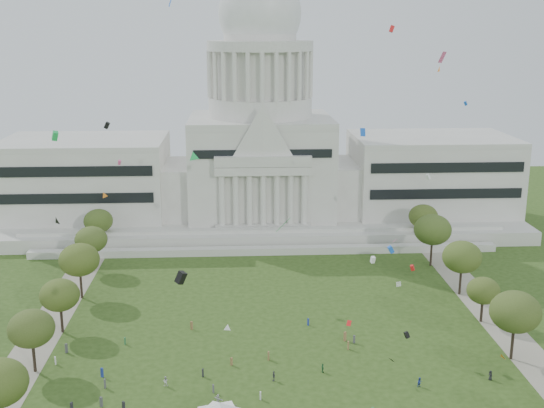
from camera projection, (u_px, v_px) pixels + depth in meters
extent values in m
cube|color=beige|center=(261.00, 216.00, 221.31)|extent=(160.00, 60.00, 4.00)
cube|color=beige|center=(265.00, 251.00, 189.66)|extent=(130.00, 3.00, 2.00)
cube|color=beige|center=(264.00, 237.00, 197.01)|extent=(140.00, 3.00, 5.00)
cube|color=beige|center=(86.00, 179.00, 214.27)|extent=(50.00, 34.00, 22.00)
cube|color=beige|center=(431.00, 175.00, 219.89)|extent=(50.00, 34.00, 22.00)
cube|color=beige|center=(175.00, 189.00, 214.52)|extent=(12.00, 26.00, 16.00)
cube|color=beige|center=(345.00, 187.00, 217.28)|extent=(12.00, 26.00, 16.00)
cube|color=beige|center=(261.00, 168.00, 216.33)|extent=(44.00, 38.00, 28.00)
cube|color=beige|center=(263.00, 171.00, 196.19)|extent=(28.00, 3.00, 2.40)
cube|color=black|center=(73.00, 185.00, 197.14)|extent=(46.00, 0.40, 11.00)
cube|color=black|center=(447.00, 181.00, 202.76)|extent=(46.00, 0.40, 11.00)
cylinder|color=beige|center=(260.00, 107.00, 211.46)|extent=(32.00, 32.00, 6.00)
cylinder|color=beige|center=(260.00, 74.00, 208.96)|extent=(28.00, 28.00, 14.00)
cylinder|color=beige|center=(260.00, 46.00, 206.82)|extent=(32.40, 32.40, 3.00)
cylinder|color=beige|center=(260.00, 27.00, 205.44)|extent=(22.00, 22.00, 8.00)
ellipsoid|color=silver|center=(260.00, 13.00, 204.44)|extent=(25.00, 25.00, 26.20)
cube|color=gray|center=(38.00, 341.00, 137.18)|extent=(8.00, 160.00, 0.04)
cube|color=gray|center=(505.00, 330.00, 142.09)|extent=(8.00, 160.00, 0.04)
cylinder|color=black|center=(34.00, 358.00, 124.38)|extent=(0.56, 0.56, 5.47)
ellipsoid|color=#36471A|center=(31.00, 329.00, 122.93)|extent=(8.42, 8.42, 6.89)
cylinder|color=black|center=(512.00, 344.00, 128.97)|extent=(0.56, 0.56, 6.20)
ellipsoid|color=#384A1A|center=(515.00, 312.00, 127.32)|extent=(9.55, 9.55, 7.82)
cylinder|color=black|center=(62.00, 320.00, 140.51)|extent=(0.56, 0.56, 5.27)
ellipsoid|color=#3C5018|center=(60.00, 295.00, 139.11)|extent=(8.12, 8.12, 6.65)
cylinder|color=black|center=(482.00, 312.00, 145.67)|extent=(0.56, 0.56, 4.56)
ellipsoid|color=#3C4D18|center=(483.00, 291.00, 144.46)|extent=(7.01, 7.01, 5.74)
cylinder|color=black|center=(81.00, 286.00, 158.30)|extent=(0.56, 0.56, 6.03)
ellipsoid|color=#3F5218|center=(79.00, 260.00, 156.70)|extent=(9.29, 9.29, 7.60)
cylinder|color=black|center=(460.00, 282.00, 160.55)|extent=(0.56, 0.56, 5.97)
ellipsoid|color=#3B521A|center=(462.00, 257.00, 158.96)|extent=(9.19, 9.19, 7.52)
cylinder|color=black|center=(93.00, 261.00, 176.30)|extent=(0.56, 0.56, 5.41)
ellipsoid|color=#3B4D1D|center=(91.00, 240.00, 174.86)|extent=(8.33, 8.33, 6.81)
cylinder|color=black|center=(431.00, 254.00, 179.91)|extent=(0.56, 0.56, 6.37)
ellipsoid|color=#354D19|center=(433.00, 230.00, 178.22)|extent=(9.82, 9.82, 8.03)
cylinder|color=black|center=(100.00, 240.00, 193.75)|extent=(0.56, 0.56, 5.32)
ellipsoid|color=#324916|center=(98.00, 221.00, 192.33)|extent=(8.19, 8.19, 6.70)
cylinder|color=black|center=(422.00, 236.00, 197.49)|extent=(0.56, 0.56, 5.47)
ellipsoid|color=#374816|center=(423.00, 216.00, 196.04)|extent=(8.42, 8.42, 6.89)
pyramid|color=white|center=(219.00, 407.00, 106.71)|extent=(9.84, 9.84, 1.88)
imported|color=#26262B|center=(490.00, 375.00, 121.81)|extent=(0.89, 1.04, 1.81)
imported|color=navy|center=(420.00, 382.00, 119.46)|extent=(1.02, 0.88, 1.78)
imported|color=#4C4C51|center=(274.00, 376.00, 121.47)|extent=(0.81, 1.21, 1.91)
imported|color=silver|center=(218.00, 400.00, 113.67)|extent=(1.88, 1.67, 1.95)
imported|color=silver|center=(165.00, 381.00, 119.72)|extent=(0.94, 0.62, 1.86)
imported|color=#33723F|center=(323.00, 368.00, 124.45)|extent=(0.75, 1.12, 1.77)
cube|color=#26262B|center=(72.00, 407.00, 111.65)|extent=(0.45, 0.53, 1.73)
cube|color=olive|center=(345.00, 336.00, 137.00)|extent=(0.61, 0.54, 1.95)
cube|color=#4C4C51|center=(105.00, 384.00, 119.02)|extent=(0.32, 0.48, 1.75)
cube|color=#33723F|center=(125.00, 341.00, 135.49)|extent=(0.30, 0.43, 1.53)
cube|color=olive|center=(192.00, 325.00, 142.24)|extent=(0.54, 0.53, 1.77)
cube|color=silver|center=(55.00, 361.00, 127.46)|extent=(0.39, 0.48, 1.56)
cube|color=silver|center=(260.00, 396.00, 115.40)|extent=(0.28, 0.41, 1.46)
cube|color=#4C4C51|center=(354.00, 339.00, 136.03)|extent=(0.49, 0.36, 1.68)
cube|color=olive|center=(348.00, 345.00, 133.42)|extent=(0.30, 0.46, 1.68)
cube|color=olive|center=(231.00, 361.00, 127.11)|extent=(0.46, 0.47, 1.55)
cube|color=#26262B|center=(124.00, 406.00, 111.89)|extent=(0.54, 0.49, 1.73)
cube|color=#4C4C51|center=(213.00, 389.00, 117.50)|extent=(0.35, 0.46, 1.55)
cube|color=olive|center=(269.00, 356.00, 129.13)|extent=(0.35, 0.49, 1.71)
cube|color=navy|center=(308.00, 322.00, 144.18)|extent=(0.38, 0.48, 1.59)
cube|color=#26262B|center=(203.00, 373.00, 122.95)|extent=(0.32, 0.44, 1.54)
cube|color=#4C4C51|center=(101.00, 402.00, 113.19)|extent=(0.55, 0.49, 1.76)
cube|color=navy|center=(102.00, 373.00, 122.80)|extent=(0.55, 0.51, 1.78)
cube|color=#4C4C51|center=(66.00, 348.00, 131.94)|extent=(0.48, 0.58, 1.90)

